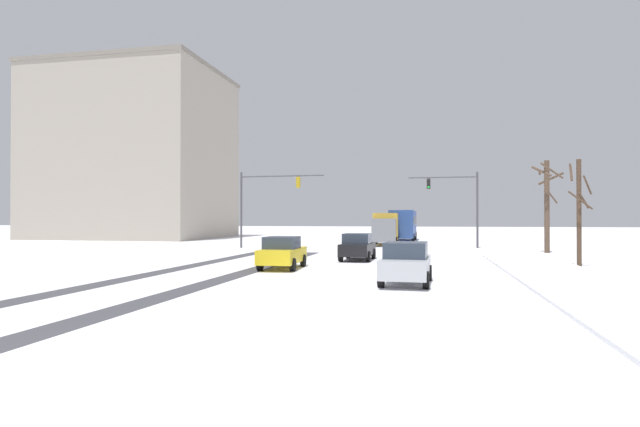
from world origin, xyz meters
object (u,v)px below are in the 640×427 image
(traffic_signal_far_right, at_px, (458,196))
(car_black_lead, at_px, (358,247))
(bare_tree_sidewalk_far, at_px, (547,201))
(office_building_far_left_block, at_px, (136,155))
(bus_oncoming, at_px, (404,223))
(bare_tree_sidewalk_mid, at_px, (579,209))
(traffic_signal_far_left, at_px, (264,195))
(car_silver_third, at_px, (406,263))
(box_truck_delivery, at_px, (385,228))
(car_yellow_cab_second, at_px, (282,252))

(traffic_signal_far_right, height_order, car_black_lead, traffic_signal_far_right)
(bare_tree_sidewalk_far, distance_m, office_building_far_left_block, 50.24)
(traffic_signal_far_right, relative_size, bus_oncoming, 0.59)
(bus_oncoming, bearing_deg, bare_tree_sidewalk_far, -57.81)
(bus_oncoming, bearing_deg, office_building_far_left_block, 176.90)
(bare_tree_sidewalk_mid, distance_m, office_building_far_left_block, 54.99)
(traffic_signal_far_left, xyz_separation_m, car_silver_third, (12.81, -21.63, -3.69))
(bus_oncoming, relative_size, bare_tree_sidewalk_far, 1.62)
(traffic_signal_far_left, bearing_deg, bus_oncoming, 56.51)
(car_silver_third, bearing_deg, car_black_lead, 107.22)
(car_black_lead, relative_size, bus_oncoming, 0.37)
(bare_tree_sidewalk_mid, bearing_deg, office_building_far_left_block, 145.62)
(bare_tree_sidewalk_mid, bearing_deg, bus_oncoming, 110.00)
(office_building_far_left_block, bearing_deg, bare_tree_sidewalk_far, -23.37)
(box_truck_delivery, bearing_deg, car_yellow_cab_second, -97.59)
(traffic_signal_far_right, xyz_separation_m, office_building_far_left_block, (-39.64, 14.30, 6.32))
(bare_tree_sidewalk_mid, relative_size, office_building_far_left_block, 0.26)
(car_black_lead, height_order, bus_oncoming, bus_oncoming)
(bare_tree_sidewalk_far, bearing_deg, car_silver_third, -114.81)
(car_silver_third, height_order, box_truck_delivery, box_truck_delivery)
(traffic_signal_far_right, relative_size, car_silver_third, 1.56)
(car_black_lead, distance_m, bare_tree_sidewalk_far, 16.11)
(traffic_signal_far_right, xyz_separation_m, bare_tree_sidewalk_mid, (5.29, -16.45, -1.41))
(traffic_signal_far_left, bearing_deg, office_building_far_left_block, 141.98)
(car_black_lead, xyz_separation_m, box_truck_delivery, (0.21, 18.04, 0.82))
(bare_tree_sidewalk_mid, bearing_deg, bare_tree_sidewalk_far, 86.15)
(bare_tree_sidewalk_mid, distance_m, bare_tree_sidewalk_far, 11.06)
(bare_tree_sidewalk_far, bearing_deg, traffic_signal_far_right, 137.95)
(car_silver_third, bearing_deg, bare_tree_sidewalk_far, 65.19)
(bare_tree_sidewalk_far, height_order, office_building_far_left_block, office_building_far_left_block)
(traffic_signal_far_left, distance_m, car_black_lead, 14.80)
(bus_oncoming, xyz_separation_m, box_truck_delivery, (-1.27, -9.25, -0.36))
(traffic_signal_far_right, xyz_separation_m, bus_oncoming, (-5.22, 12.43, -2.43))
(car_silver_third, xyz_separation_m, bare_tree_sidewalk_mid, (8.63, 9.26, 2.19))
(traffic_signal_far_right, xyz_separation_m, box_truck_delivery, (-6.48, 3.19, -2.79))
(traffic_signal_far_left, height_order, bare_tree_sidewalk_mid, traffic_signal_far_left)
(car_yellow_cab_second, xyz_separation_m, bare_tree_sidewalk_mid, (14.98, 4.42, 2.19))
(traffic_signal_far_left, relative_size, traffic_signal_far_right, 1.14)
(traffic_signal_far_right, relative_size, bare_tree_sidewalk_mid, 1.15)
(traffic_signal_far_right, height_order, car_yellow_cab_second, traffic_signal_far_right)
(car_silver_third, bearing_deg, box_truck_delivery, 96.22)
(car_black_lead, bearing_deg, traffic_signal_far_left, 131.22)
(car_silver_third, height_order, bare_tree_sidewalk_mid, bare_tree_sidewalk_mid)
(traffic_signal_far_right, bearing_deg, bare_tree_sidewalk_mid, -72.17)
(bare_tree_sidewalk_far, bearing_deg, box_truck_delivery, 145.42)
(car_silver_third, height_order, bare_tree_sidewalk_far, bare_tree_sidewalk_far)
(traffic_signal_far_right, bearing_deg, bus_oncoming, 112.77)
(traffic_signal_far_left, height_order, office_building_far_left_block, office_building_far_left_block)
(traffic_signal_far_right, height_order, bus_oncoming, traffic_signal_far_right)
(car_silver_third, bearing_deg, office_building_far_left_block, 132.23)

